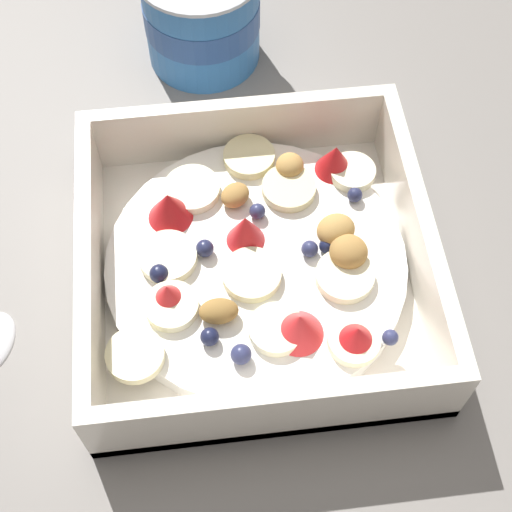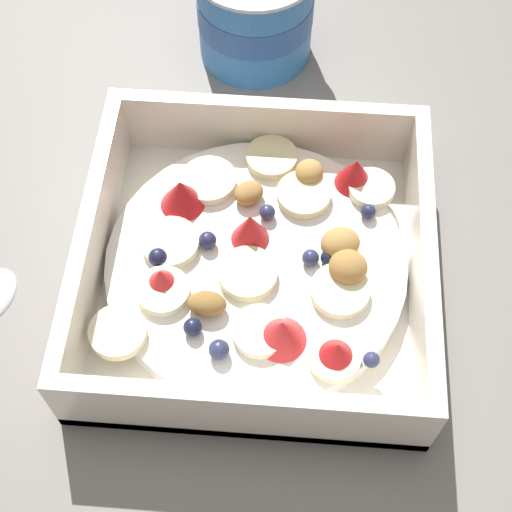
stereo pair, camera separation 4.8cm
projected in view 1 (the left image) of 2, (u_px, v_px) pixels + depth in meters
The scene contains 3 objects.
ground_plane at pixel (232, 290), 0.50m from camera, with size 2.40×2.40×0.00m, color gray.
fruit_bowl at pixel (257, 264), 0.49m from camera, with size 0.22×0.22×0.06m.
yogurt_cup at pixel (205, 14), 0.58m from camera, with size 0.10×0.10×0.08m.
Camera 1 is at (-0.01, -0.24, 0.44)m, focal length 52.40 mm.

